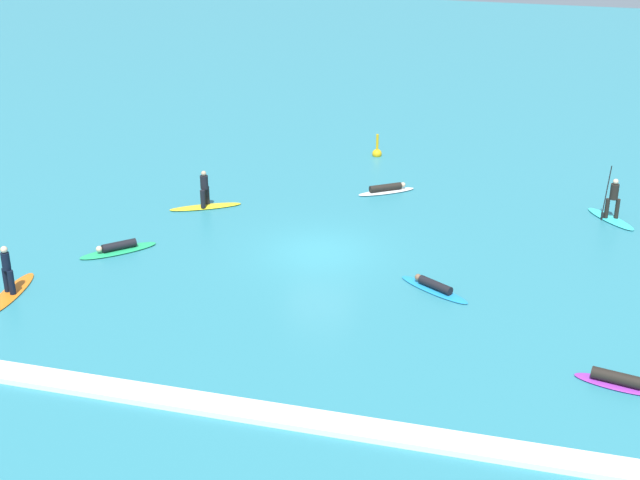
{
  "coord_description": "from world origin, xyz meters",
  "views": [
    {
      "loc": [
        8.24,
        -30.53,
        14.46
      ],
      "look_at": [
        0.0,
        0.0,
        0.5
      ],
      "focal_mm": 51.28,
      "sensor_mm": 36.0,
      "label": 1
    }
  ],
  "objects_px": {
    "surfer_on_blue_board": "(434,287)",
    "surfer_on_yellow_board": "(205,199)",
    "surfer_on_white_board": "(387,189)",
    "marker_buoy": "(377,152)",
    "surfer_on_orange_board": "(9,284)",
    "surfer_on_teal_board": "(612,209)",
    "surfer_on_purple_board": "(618,381)",
    "surfer_on_green_board": "(118,249)"
  },
  "relations": [
    {
      "from": "surfer_on_blue_board",
      "to": "surfer_on_white_board",
      "type": "height_order",
      "value": "surfer_on_white_board"
    },
    {
      "from": "surfer_on_teal_board",
      "to": "surfer_on_blue_board",
      "type": "bearing_deg",
      "value": 103.96
    },
    {
      "from": "surfer_on_teal_board",
      "to": "surfer_on_purple_board",
      "type": "bearing_deg",
      "value": 139.95
    },
    {
      "from": "surfer_on_white_board",
      "to": "marker_buoy",
      "type": "bearing_deg",
      "value": 71.83
    },
    {
      "from": "surfer_on_blue_board",
      "to": "surfer_on_yellow_board",
      "type": "relative_size",
      "value": 0.96
    },
    {
      "from": "surfer_on_yellow_board",
      "to": "marker_buoy",
      "type": "height_order",
      "value": "surfer_on_yellow_board"
    },
    {
      "from": "surfer_on_orange_board",
      "to": "marker_buoy",
      "type": "distance_m",
      "value": 20.19
    },
    {
      "from": "surfer_on_green_board",
      "to": "surfer_on_purple_board",
      "type": "relative_size",
      "value": 1.05
    },
    {
      "from": "surfer_on_blue_board",
      "to": "surfer_on_orange_board",
      "type": "bearing_deg",
      "value": 47.78
    },
    {
      "from": "surfer_on_yellow_board",
      "to": "surfer_on_white_board",
      "type": "distance_m",
      "value": 8.05
    },
    {
      "from": "surfer_on_purple_board",
      "to": "surfer_on_yellow_board",
      "type": "distance_m",
      "value": 19.28
    },
    {
      "from": "surfer_on_orange_board",
      "to": "surfer_on_white_board",
      "type": "distance_m",
      "value": 16.86
    },
    {
      "from": "surfer_on_teal_board",
      "to": "marker_buoy",
      "type": "distance_m",
      "value": 12.36
    },
    {
      "from": "surfer_on_green_board",
      "to": "surfer_on_orange_board",
      "type": "relative_size",
      "value": 0.8
    },
    {
      "from": "surfer_on_orange_board",
      "to": "surfer_on_purple_board",
      "type": "bearing_deg",
      "value": -97.76
    },
    {
      "from": "surfer_on_yellow_board",
      "to": "surfer_on_orange_board",
      "type": "distance_m",
      "value": 9.95
    },
    {
      "from": "surfer_on_teal_board",
      "to": "surfer_on_blue_board",
      "type": "distance_m",
      "value": 10.28
    },
    {
      "from": "surfer_on_purple_board",
      "to": "surfer_on_orange_board",
      "type": "xyz_separation_m",
      "value": [
        -20.09,
        0.53,
        0.25
      ]
    },
    {
      "from": "surfer_on_white_board",
      "to": "marker_buoy",
      "type": "height_order",
      "value": "marker_buoy"
    },
    {
      "from": "surfer_on_blue_board",
      "to": "surfer_on_orange_board",
      "type": "distance_m",
      "value": 14.67
    },
    {
      "from": "surfer_on_white_board",
      "to": "surfer_on_orange_board",
      "type": "bearing_deg",
      "value": -163.75
    },
    {
      "from": "surfer_on_yellow_board",
      "to": "surfer_on_orange_board",
      "type": "relative_size",
      "value": 0.89
    },
    {
      "from": "surfer_on_purple_board",
      "to": "surfer_on_yellow_board",
      "type": "relative_size",
      "value": 0.86
    },
    {
      "from": "surfer_on_green_board",
      "to": "marker_buoy",
      "type": "xyz_separation_m",
      "value": [
        7.18,
        13.79,
        0.05
      ]
    },
    {
      "from": "surfer_on_white_board",
      "to": "surfer_on_teal_board",
      "type": "bearing_deg",
      "value": -38.9
    },
    {
      "from": "surfer_on_purple_board",
      "to": "surfer_on_blue_board",
      "type": "bearing_deg",
      "value": 154.46
    },
    {
      "from": "surfer_on_blue_board",
      "to": "surfer_on_yellow_board",
      "type": "xyz_separation_m",
      "value": [
        -10.57,
        5.19,
        0.29
      ]
    },
    {
      "from": "surfer_on_orange_board",
      "to": "surfer_on_white_board",
      "type": "xyz_separation_m",
      "value": [
        10.61,
        13.1,
        -0.27
      ]
    },
    {
      "from": "surfer_on_green_board",
      "to": "surfer_on_yellow_board",
      "type": "height_order",
      "value": "surfer_on_yellow_board"
    },
    {
      "from": "surfer_on_blue_board",
      "to": "surfer_on_teal_board",
      "type": "bearing_deg",
      "value": -94.83
    },
    {
      "from": "surfer_on_green_board",
      "to": "surfer_on_white_board",
      "type": "xyz_separation_m",
      "value": [
        8.64,
        8.89,
        0.02
      ]
    },
    {
      "from": "surfer_on_blue_board",
      "to": "marker_buoy",
      "type": "height_order",
      "value": "marker_buoy"
    },
    {
      "from": "marker_buoy",
      "to": "surfer_on_white_board",
      "type": "bearing_deg",
      "value": -73.43
    },
    {
      "from": "surfer_on_teal_board",
      "to": "surfer_on_yellow_board",
      "type": "relative_size",
      "value": 0.85
    },
    {
      "from": "surfer_on_teal_board",
      "to": "surfer_on_blue_board",
      "type": "relative_size",
      "value": 0.88
    },
    {
      "from": "surfer_on_green_board",
      "to": "surfer_on_orange_board",
      "type": "bearing_deg",
      "value": 20.43
    },
    {
      "from": "surfer_on_yellow_board",
      "to": "marker_buoy",
      "type": "distance_m",
      "value": 10.36
    },
    {
      "from": "surfer_on_green_board",
      "to": "surfer_on_purple_board",
      "type": "xyz_separation_m",
      "value": [
        18.12,
        -4.74,
        0.04
      ]
    },
    {
      "from": "surfer_on_green_board",
      "to": "surfer_on_blue_board",
      "type": "height_order",
      "value": "surfer_on_green_board"
    },
    {
      "from": "surfer_on_green_board",
      "to": "surfer_on_white_board",
      "type": "relative_size",
      "value": 1.06
    },
    {
      "from": "surfer_on_yellow_board",
      "to": "surfer_on_orange_board",
      "type": "xyz_separation_m",
      "value": [
        -3.51,
        -9.31,
        0.0
      ]
    },
    {
      "from": "surfer_on_blue_board",
      "to": "surfer_on_yellow_board",
      "type": "bearing_deg",
      "value": 5.32
    }
  ]
}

